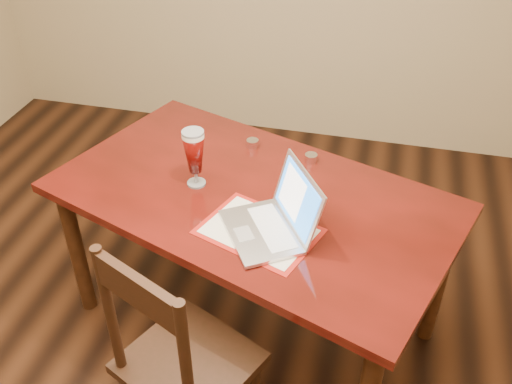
# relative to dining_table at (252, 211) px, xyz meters

# --- Properties ---
(room_shell) EXTENTS (4.51, 5.01, 2.71)m
(room_shell) POSITION_rel_dining_table_xyz_m (-0.25, -0.51, 1.03)
(room_shell) COLOR tan
(room_shell) RESTS_ON ground
(dining_table) EXTENTS (1.99, 1.53, 1.10)m
(dining_table) POSITION_rel_dining_table_xyz_m (0.00, 0.00, 0.00)
(dining_table) COLOR #510F0A
(dining_table) RESTS_ON ground
(dining_chair) EXTENTS (0.61, 0.60, 1.10)m
(dining_chair) POSITION_rel_dining_table_xyz_m (-0.10, -0.71, -0.22)
(dining_chair) COLOR black
(dining_chair) RESTS_ON ground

